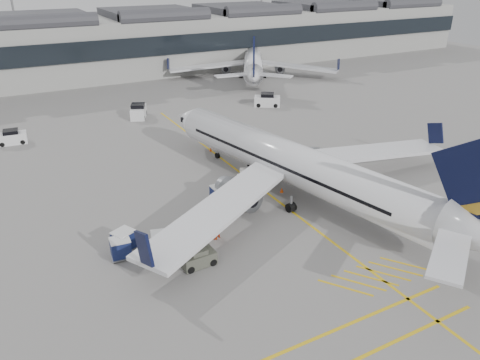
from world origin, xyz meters
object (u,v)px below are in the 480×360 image
ramp_agent_a (232,192)px  ramp_agent_b (215,229)px  baggage_cart_a (219,193)px  pushback_tug (198,257)px  airliner_main (297,166)px  belt_loader (253,176)px

ramp_agent_a → ramp_agent_b: (-4.43, -5.61, 0.05)m
baggage_cart_a → pushback_tug: 10.51m
airliner_main → pushback_tug: (-13.18, -6.09, -2.62)m
airliner_main → ramp_agent_b: 11.17m
belt_loader → airliner_main: bearing=-53.4°
ramp_agent_b → pushback_tug: 3.92m
belt_loader → baggage_cart_a: size_ratio=2.58×
ramp_agent_b → pushback_tug: bearing=18.7°
baggage_cart_a → ramp_agent_b: ramp_agent_b is taller
belt_loader → ramp_agent_a: ramp_agent_a is taller
baggage_cart_a → ramp_agent_a: (1.23, -0.29, -0.02)m
ramp_agent_a → pushback_tug: size_ratio=0.65×
ramp_agent_a → pushback_tug: (-7.22, -8.35, -0.21)m
ramp_agent_a → baggage_cart_a: bearing=148.3°
ramp_agent_a → pushback_tug: ramp_agent_a is taller
airliner_main → pushback_tug: bearing=-166.5°
belt_loader → ramp_agent_a: (-4.04, -2.95, 0.37)m
belt_loader → baggage_cart_a: bearing=-136.9°
ramp_agent_a → belt_loader: bearing=17.6°
airliner_main → baggage_cart_a: 8.00m
baggage_cart_a → ramp_agent_b: 6.71m
baggage_cart_a → ramp_agent_b: size_ratio=0.91×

